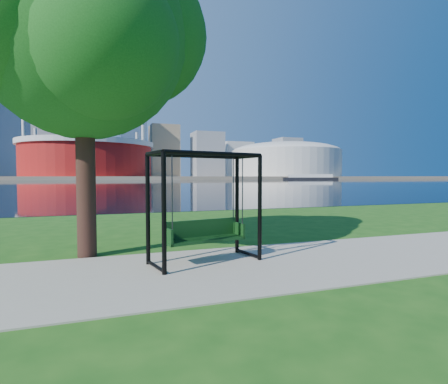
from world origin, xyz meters
name	(u,v)px	position (x,y,z in m)	size (l,w,h in m)	color
ground	(231,262)	(0.00, 0.00, 0.00)	(900.00, 900.00, 0.00)	#1E5114
path	(239,267)	(0.00, -0.50, 0.01)	(120.00, 4.00, 0.03)	#9E937F
river	(110,183)	(0.00, 102.00, 0.01)	(900.00, 180.00, 0.02)	black
far_bank	(104,178)	(0.00, 306.00, 1.00)	(900.00, 228.00, 2.00)	#937F60
stadium	(88,157)	(-10.00, 235.00, 14.23)	(83.00, 83.00, 32.00)	maroon
arena	(286,159)	(135.00, 235.00, 15.87)	(84.00, 84.00, 26.56)	beige
skyline	(98,138)	(-4.27, 319.39, 35.89)	(392.00, 66.00, 96.50)	gray
swing	(205,210)	(-0.61, 0.15, 1.26)	(2.71, 1.59, 2.61)	black
park_tree	(81,30)	(-3.32, 1.84, 5.71)	(6.62, 5.98, 8.23)	black
barge	(310,177)	(120.04, 178.51, 1.48)	(33.52, 20.98, 3.27)	black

